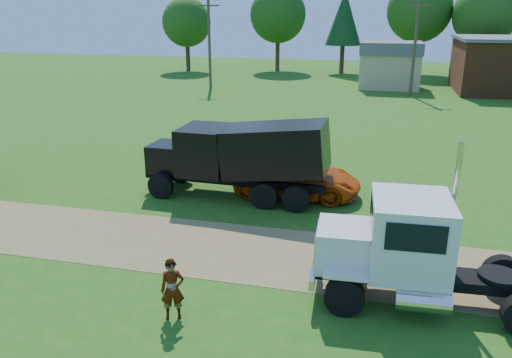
% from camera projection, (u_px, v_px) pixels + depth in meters
% --- Properties ---
extents(ground, '(140.00, 140.00, 0.00)m').
position_uv_depth(ground, '(273.00, 255.00, 16.69)').
color(ground, '#215913').
rests_on(ground, ground).
extents(dirt_track, '(120.00, 4.20, 0.01)m').
position_uv_depth(dirt_track, '(273.00, 254.00, 16.69)').
color(dirt_track, brown).
rests_on(dirt_track, ground).
extents(white_semi_tractor, '(7.58, 2.89, 4.53)m').
position_uv_depth(white_semi_tractor, '(411.00, 251.00, 13.58)').
color(white_semi_tractor, black).
rests_on(white_semi_tractor, ground).
extents(black_dump_truck, '(8.10, 2.68, 3.49)m').
position_uv_depth(black_dump_truck, '(242.00, 155.00, 21.26)').
color(black_dump_truck, black).
rests_on(black_dump_truck, ground).
extents(orange_pickup, '(5.56, 2.60, 1.54)m').
position_uv_depth(orange_pickup, '(297.00, 178.00, 21.87)').
color(orange_pickup, '#D14A09').
rests_on(orange_pickup, ground).
extents(spectator_a, '(0.73, 0.62, 1.70)m').
position_uv_depth(spectator_a, '(172.00, 289.00, 13.01)').
color(spectator_a, '#999999').
rests_on(spectator_a, ground).
extents(spectator_b, '(1.02, 0.85, 1.90)m').
position_uv_depth(spectator_b, '(309.00, 174.00, 21.93)').
color(spectator_b, '#999999').
rests_on(spectator_b, ground).
extents(tan_shed, '(6.20, 5.40, 4.70)m').
position_uv_depth(tan_shed, '(390.00, 64.00, 51.82)').
color(tan_shed, tan).
rests_on(tan_shed, ground).
extents(utility_poles, '(42.20, 0.28, 9.00)m').
position_uv_depth(utility_poles, '(415.00, 45.00, 46.03)').
color(utility_poles, '#483D29').
rests_on(utility_poles, ground).
extents(tree_row, '(57.87, 13.52, 11.75)m').
position_uv_depth(tree_row, '(382.00, 16.00, 61.23)').
color(tree_row, '#392617').
rests_on(tree_row, ground).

